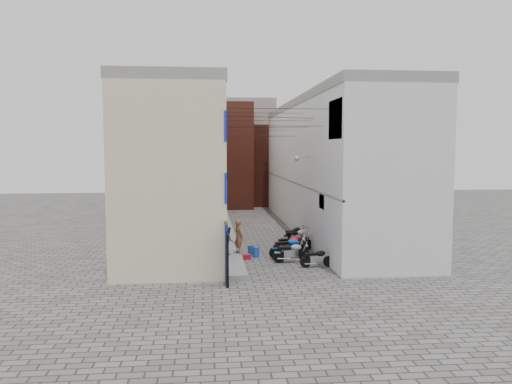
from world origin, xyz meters
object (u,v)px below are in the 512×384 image
object	(u,v)px
motorcycle_b	(292,251)
motorcycle_f	(299,236)
motorcycle_a	(317,257)
person_a	(239,236)
motorcycle_d	(291,243)
person_b	(228,240)
water_jug_near	(256,252)
motorcycle_e	(301,242)
water_jug_far	(251,250)
motorcycle_g	(295,234)
red_crate	(247,257)
motorcycle_c	(289,246)

from	to	relation	value
motorcycle_b	motorcycle_f	world-z (taller)	motorcycle_f
motorcycle_a	person_a	size ratio (longest dim) A/B	0.96
motorcycle_d	person_b	distance (m)	3.53
person_a	water_jug_near	bearing A→B (deg)	-106.98
motorcycle_e	motorcycle_f	size ratio (longest dim) A/B	0.79
person_b	motorcycle_f	bearing A→B (deg)	-62.39
person_a	motorcycle_d	bearing A→B (deg)	-100.54
motorcycle_e	water_jug_near	distance (m)	3.00
motorcycle_f	person_a	xyz separation A→B (m)	(-3.61, -2.45, 0.50)
motorcycle_a	water_jug_far	bearing A→B (deg)	-137.90
person_a	person_b	distance (m)	0.61
motorcycle_d	water_jug_far	world-z (taller)	motorcycle_d
motorcycle_f	motorcycle_g	size ratio (longest dim) A/B	1.08
red_crate	motorcycle_f	bearing A→B (deg)	41.36
person_a	water_jug_far	bearing A→B (deg)	-76.07
motorcycle_f	water_jug_far	world-z (taller)	motorcycle_f
person_b	water_jug_near	size ratio (longest dim) A/B	2.68
motorcycle_d	red_crate	bearing A→B (deg)	-79.29
person_a	person_b	size ratio (longest dim) A/B	1.23
motorcycle_c	motorcycle_f	xyz separation A→B (m)	(1.02, 2.82, 0.01)
water_jug_near	motorcycle_g	bearing A→B (deg)	53.05
motorcycle_a	water_jug_near	world-z (taller)	motorcycle_a
motorcycle_d	person_a	xyz separation A→B (m)	(-2.86, -0.64, 0.53)
motorcycle_a	motorcycle_c	size ratio (longest dim) A/B	0.79
water_jug_near	red_crate	xyz separation A→B (m)	(-0.52, -0.48, -0.15)
motorcycle_c	person_a	bearing A→B (deg)	-110.45
person_b	water_jug_far	xyz separation A→B (m)	(1.25, 0.72, -0.69)
motorcycle_d	motorcycle_e	size ratio (longest dim) A/B	1.20
motorcycle_e	motorcycle_c	bearing A→B (deg)	-64.83
motorcycle_d	water_jug_far	xyz separation A→B (m)	(-2.16, -0.11, -0.33)
motorcycle_g	person_b	world-z (taller)	person_b
motorcycle_g	person_b	distance (m)	5.67
motorcycle_d	motorcycle_f	xyz separation A→B (m)	(0.75, 1.81, 0.03)
red_crate	motorcycle_b	bearing A→B (deg)	-24.02
person_a	red_crate	size ratio (longest dim) A/B	4.58
motorcycle_f	person_b	xyz separation A→B (m)	(-4.16, -2.64, 0.33)
motorcycle_b	motorcycle_c	bearing A→B (deg)	-179.11
motorcycle_c	person_a	size ratio (longest dim) A/B	1.23
motorcycle_f	red_crate	xyz separation A→B (m)	(-3.21, -2.83, -0.51)
person_a	motorcycle_g	bearing A→B (deg)	-67.59
motorcycle_f	person_b	world-z (taller)	person_b
motorcycle_b	person_b	size ratio (longest dim) A/B	1.36
motorcycle_e	red_crate	xyz separation A→B (m)	(-3.17, -1.85, -0.38)
motorcycle_c	person_a	world-z (taller)	person_a
motorcycle_c	motorcycle_e	bearing A→B (deg)	139.84
motorcycle_g	red_crate	distance (m)	5.17
motorcycle_f	motorcycle_a	bearing A→B (deg)	-3.08
motorcycle_c	motorcycle_g	distance (m)	4.15
motorcycle_g	person_a	size ratio (longest dim) A/B	1.15
motorcycle_e	water_jug_far	world-z (taller)	motorcycle_e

